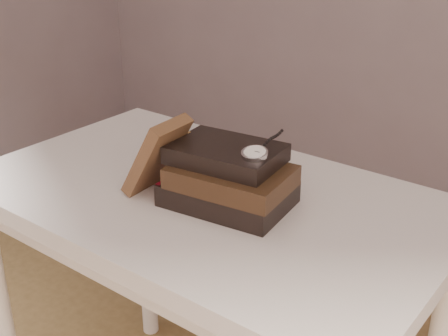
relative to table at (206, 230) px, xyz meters
The scene contains 5 objects.
table is the anchor object (origin of this frame).
book_stack 0.17m from the table, 12.38° to the right, with size 0.26×0.19×0.12m.
journal 0.20m from the table, 139.37° to the right, with size 0.03×0.11×0.18m, color #3E2718.
pocket_watch 0.26m from the table, ahead, with size 0.06×0.15×0.02m.
eyeglasses 0.17m from the table, 113.65° to the left, with size 0.11×0.13×0.05m.
Camera 1 is at (0.70, -0.50, 1.30)m, focal length 47.52 mm.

